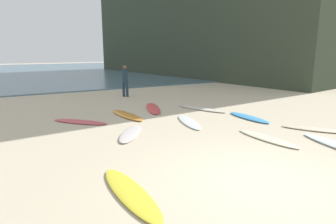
% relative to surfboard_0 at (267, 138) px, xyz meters
% --- Properties ---
extents(ground_plane, '(120.00, 120.00, 0.00)m').
position_rel_surfboard_0_xyz_m(ground_plane, '(-2.24, -1.86, -0.03)').
color(ground_plane, beige).
extents(ocean_water, '(120.00, 40.00, 0.08)m').
position_rel_surfboard_0_xyz_m(ocean_water, '(-2.24, 32.38, 0.01)').
color(ocean_water, slate).
rests_on(ocean_water, ground_plane).
extents(coastal_headland, '(29.37, 30.63, 13.92)m').
position_rel_surfboard_0_xyz_m(coastal_headland, '(20.38, 20.25, 6.93)').
color(coastal_headland, '#333D2D').
rests_on(coastal_headland, ground_plane).
extents(surfboard_0, '(0.50, 2.09, 0.06)m').
position_rel_surfboard_0_xyz_m(surfboard_0, '(0.00, 0.00, 0.00)').
color(surfboard_0, '#EFEDC8').
rests_on(surfboard_0, ground_plane).
extents(surfboard_1, '(1.53, 1.88, 0.08)m').
position_rel_surfboard_0_xyz_m(surfboard_1, '(-3.15, 2.41, 0.01)').
color(surfboard_1, silver).
rests_on(surfboard_1, ground_plane).
extents(surfboard_2, '(1.78, 1.94, 0.07)m').
position_rel_surfboard_0_xyz_m(surfboard_2, '(-4.10, 4.65, 0.00)').
color(surfboard_2, '#D2545D').
rests_on(surfboard_2, ground_plane).
extents(surfboard_3, '(0.54, 2.28, 0.07)m').
position_rel_surfboard_0_xyz_m(surfboard_3, '(-4.61, -1.00, 0.00)').
color(surfboard_3, yellow).
rests_on(surfboard_3, ground_plane).
extents(surfboard_4, '(0.67, 2.06, 0.08)m').
position_rel_surfboard_0_xyz_m(surfboard_4, '(1.48, 2.15, 0.01)').
color(surfboard_4, '#449FE1').
rests_on(surfboard_4, ground_plane).
extents(surfboard_5, '(0.70, 2.36, 0.09)m').
position_rel_surfboard_0_xyz_m(surfboard_5, '(-2.29, 4.78, 0.01)').
color(surfboard_5, orange).
rests_on(surfboard_5, ground_plane).
extents(surfboard_7, '(1.11, 2.22, 0.06)m').
position_rel_surfboard_0_xyz_m(surfboard_7, '(-0.82, 2.73, -0.00)').
color(surfboard_7, white).
rests_on(surfboard_7, ground_plane).
extents(surfboard_8, '(1.53, 1.99, 0.07)m').
position_rel_surfboard_0_xyz_m(surfboard_8, '(2.09, -0.13, 0.00)').
color(surfboard_8, '#F3DEC1').
rests_on(surfboard_8, ground_plane).
extents(surfboard_9, '(1.24, 2.43, 0.07)m').
position_rel_surfboard_0_xyz_m(surfboard_9, '(0.93, 4.36, 0.00)').
color(surfboard_9, silver).
rests_on(surfboard_9, ground_plane).
extents(surfboard_10, '(1.40, 2.54, 0.09)m').
position_rel_surfboard_0_xyz_m(surfboard_10, '(-0.81, 5.46, 0.01)').
color(surfboard_10, '#E44B4C').
rests_on(surfboard_10, ground_plane).
extents(beachgoer_near, '(0.39, 0.39, 1.70)m').
position_rel_surfboard_0_xyz_m(beachgoer_near, '(-0.51, 9.30, 0.91)').
color(beachgoer_near, '#1E3342').
rests_on(beachgoer_near, ground_plane).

